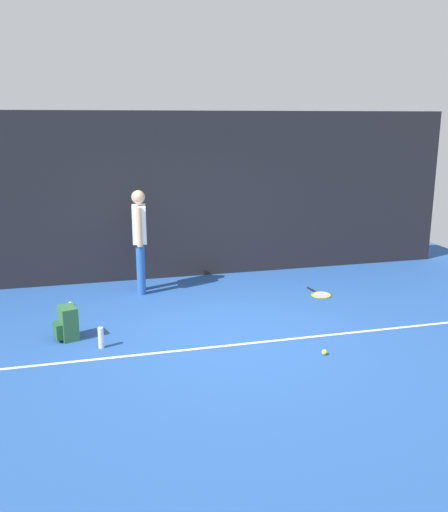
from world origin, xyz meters
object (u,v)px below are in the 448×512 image
object	(u,v)px
backpack	(67,324)
tennis_player	(140,235)
tennis_ball_near_player	(70,304)
water_bottle	(101,338)
tennis_ball_by_fence	(324,352)
tennis_racket	(320,295)

from	to	relation	value
backpack	tennis_player	bearing A→B (deg)	130.64
tennis_ball_near_player	water_bottle	xyz separation A→B (m)	(0.40, -1.76, 0.10)
tennis_ball_near_player	tennis_player	bearing A→B (deg)	20.41
tennis_ball_by_fence	water_bottle	world-z (taller)	water_bottle
tennis_ball_near_player	water_bottle	world-z (taller)	water_bottle
tennis_player	tennis_ball_near_player	bearing A→B (deg)	-63.80
tennis_player	tennis_ball_by_fence	distance (m)	3.74
tennis_player	backpack	distance (m)	2.26
backpack	tennis_ball_by_fence	world-z (taller)	backpack
tennis_player	tennis_racket	size ratio (longest dim) A/B	2.71
tennis_racket	backpack	distance (m)	4.06
tennis_racket	tennis_ball_by_fence	distance (m)	2.35
tennis_ball_near_player	tennis_ball_by_fence	size ratio (longest dim) A/B	1.00
tennis_player	backpack	xyz separation A→B (m)	(-1.16, -1.78, -0.76)
tennis_racket	tennis_ball_by_fence	size ratio (longest dim) A/B	9.50
tennis_player	backpack	size ratio (longest dim) A/B	3.86
water_bottle	backpack	bearing A→B (deg)	135.41
backpack	water_bottle	bearing A→B (deg)	29.16
tennis_player	tennis_ball_near_player	size ratio (longest dim) A/B	25.76
tennis_racket	tennis_ball_near_player	bearing A→B (deg)	-103.18
tennis_player	tennis_racket	xyz separation A→B (m)	(2.81, -0.92, -0.95)
tennis_ball_near_player	tennis_ball_by_fence	bearing A→B (deg)	-41.28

